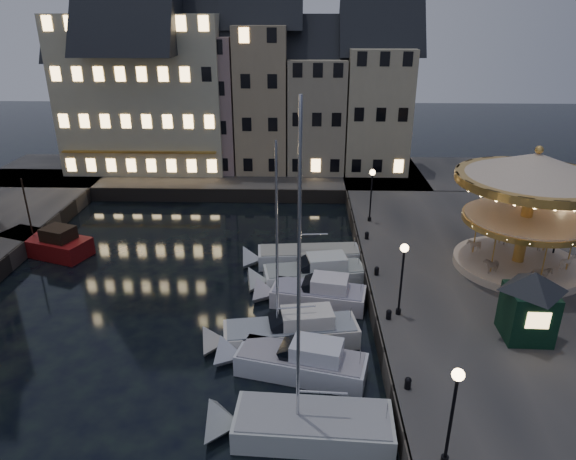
{
  "coord_description": "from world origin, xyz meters",
  "views": [
    {
      "loc": [
        1.93,
        -23.01,
        16.39
      ],
      "look_at": [
        1.0,
        8.0,
        3.2
      ],
      "focal_mm": 32.0,
      "sensor_mm": 36.0,
      "label": 1
    }
  ],
  "objects_px": {
    "streetlamp_a": "(454,404)",
    "motorboat_a": "(299,426)",
    "bollard_c": "(377,270)",
    "red_fishing_boat": "(47,244)",
    "streetlamp_c": "(371,188)",
    "bollard_a": "(408,383)",
    "motorboat_b": "(293,362)",
    "streetlamp_b": "(402,269)",
    "motorboat_d": "(311,295)",
    "motorboat_e": "(308,275)",
    "motorboat_f": "(301,257)",
    "bollard_d": "(367,235)",
    "carousel": "(532,190)",
    "bollard_b": "(389,314)",
    "streetlamp_d": "(560,222)",
    "ticket_kiosk": "(532,294)",
    "motorboat_c": "(283,333)"
  },
  "relations": [
    {
      "from": "streetlamp_d",
      "to": "motorboat_b",
      "type": "bearing_deg",
      "value": -148.32
    },
    {
      "from": "red_fishing_boat",
      "to": "motorboat_b",
      "type": "bearing_deg",
      "value": -35.53
    },
    {
      "from": "bollard_c",
      "to": "motorboat_f",
      "type": "xyz_separation_m",
      "value": [
        -4.76,
        3.94,
        -1.07
      ]
    },
    {
      "from": "bollard_d",
      "to": "streetlamp_b",
      "type": "bearing_deg",
      "value": -86.57
    },
    {
      "from": "bollard_c",
      "to": "ticket_kiosk",
      "type": "xyz_separation_m",
      "value": [
        6.56,
        -6.4,
        2.15
      ]
    },
    {
      "from": "bollard_c",
      "to": "bollard_d",
      "type": "relative_size",
      "value": 1.0
    },
    {
      "from": "bollard_d",
      "to": "ticket_kiosk",
      "type": "relative_size",
      "value": 0.14
    },
    {
      "from": "motorboat_c",
      "to": "motorboat_e",
      "type": "distance_m",
      "value": 6.78
    },
    {
      "from": "bollard_b",
      "to": "motorboat_e",
      "type": "bearing_deg",
      "value": 124.99
    },
    {
      "from": "motorboat_f",
      "to": "streetlamp_d",
      "type": "bearing_deg",
      "value": -4.94
    },
    {
      "from": "bollard_c",
      "to": "motorboat_a",
      "type": "xyz_separation_m",
      "value": [
        -4.69,
        -12.05,
        -1.06
      ]
    },
    {
      "from": "streetlamp_b",
      "to": "bollard_b",
      "type": "bearing_deg",
      "value": -140.19
    },
    {
      "from": "streetlamp_c",
      "to": "bollard_a",
      "type": "xyz_separation_m",
      "value": [
        -0.6,
        -19.5,
        -2.41
      ]
    },
    {
      "from": "motorboat_c",
      "to": "bollard_c",
      "type": "bearing_deg",
      "value": 44.92
    },
    {
      "from": "bollard_b",
      "to": "motorboat_b",
      "type": "bearing_deg",
      "value": -149.63
    },
    {
      "from": "streetlamp_b",
      "to": "ticket_kiosk",
      "type": "xyz_separation_m",
      "value": [
        5.96,
        -1.9,
        -0.26
      ]
    },
    {
      "from": "motorboat_c",
      "to": "motorboat_b",
      "type": "bearing_deg",
      "value": -76.76
    },
    {
      "from": "bollard_c",
      "to": "motorboat_e",
      "type": "height_order",
      "value": "motorboat_e"
    },
    {
      "from": "streetlamp_d",
      "to": "ticket_kiosk",
      "type": "bearing_deg",
      "value": -120.95
    },
    {
      "from": "streetlamp_c",
      "to": "motorboat_e",
      "type": "relative_size",
      "value": 0.55
    },
    {
      "from": "motorboat_d",
      "to": "streetlamp_b",
      "type": "bearing_deg",
      "value": -33.09
    },
    {
      "from": "motorboat_d",
      "to": "motorboat_f",
      "type": "height_order",
      "value": "motorboat_f"
    },
    {
      "from": "streetlamp_b",
      "to": "motorboat_b",
      "type": "bearing_deg",
      "value": -148.52
    },
    {
      "from": "bollard_a",
      "to": "bollard_d",
      "type": "bearing_deg",
      "value": 90.0
    },
    {
      "from": "streetlamp_a",
      "to": "motorboat_a",
      "type": "distance_m",
      "value": 6.79
    },
    {
      "from": "carousel",
      "to": "ticket_kiosk",
      "type": "relative_size",
      "value": 2.2
    },
    {
      "from": "red_fishing_boat",
      "to": "motorboat_f",
      "type": "bearing_deg",
      "value": -3.8
    },
    {
      "from": "carousel",
      "to": "motorboat_f",
      "type": "bearing_deg",
      "value": 169.2
    },
    {
      "from": "streetlamp_d",
      "to": "motorboat_e",
      "type": "bearing_deg",
      "value": -174.89
    },
    {
      "from": "bollard_a",
      "to": "red_fishing_boat",
      "type": "xyz_separation_m",
      "value": [
        -23.44,
        15.68,
        -0.91
      ]
    },
    {
      "from": "streetlamp_c",
      "to": "motorboat_f",
      "type": "bearing_deg",
      "value": -136.63
    },
    {
      "from": "streetlamp_b",
      "to": "motorboat_a",
      "type": "relative_size",
      "value": 0.33
    },
    {
      "from": "streetlamp_a",
      "to": "ticket_kiosk",
      "type": "bearing_deg",
      "value": 53.64
    },
    {
      "from": "bollard_b",
      "to": "motorboat_c",
      "type": "distance_m",
      "value": 5.71
    },
    {
      "from": "streetlamp_b",
      "to": "carousel",
      "type": "relative_size",
      "value": 0.46
    },
    {
      "from": "bollard_a",
      "to": "streetlamp_a",
      "type": "bearing_deg",
      "value": -81.47
    },
    {
      "from": "motorboat_a",
      "to": "motorboat_d",
      "type": "distance_m",
      "value": 10.61
    },
    {
      "from": "streetlamp_c",
      "to": "motorboat_d",
      "type": "bearing_deg",
      "value": -114.02
    },
    {
      "from": "ticket_kiosk",
      "to": "bollard_d",
      "type": "bearing_deg",
      "value": 118.87
    },
    {
      "from": "bollard_a",
      "to": "motorboat_f",
      "type": "distance_m",
      "value": 15.24
    },
    {
      "from": "bollard_d",
      "to": "streetlamp_a",
      "type": "bearing_deg",
      "value": -88.28
    },
    {
      "from": "bollard_b",
      "to": "motorboat_b",
      "type": "height_order",
      "value": "motorboat_b"
    },
    {
      "from": "bollard_c",
      "to": "motorboat_f",
      "type": "relative_size",
      "value": 0.05
    },
    {
      "from": "bollard_b",
      "to": "carousel",
      "type": "height_order",
      "value": "carousel"
    },
    {
      "from": "streetlamp_b",
      "to": "motorboat_d",
      "type": "distance_m",
      "value": 6.51
    },
    {
      "from": "ticket_kiosk",
      "to": "streetlamp_b",
      "type": "bearing_deg",
      "value": 162.31
    },
    {
      "from": "bollard_c",
      "to": "red_fishing_boat",
      "type": "distance_m",
      "value": 24.03
    },
    {
      "from": "streetlamp_c",
      "to": "motorboat_d",
      "type": "height_order",
      "value": "streetlamp_c"
    },
    {
      "from": "red_fishing_boat",
      "to": "ticket_kiosk",
      "type": "relative_size",
      "value": 1.8
    },
    {
      "from": "streetlamp_d",
      "to": "streetlamp_b",
      "type": "bearing_deg",
      "value": -148.22
    }
  ]
}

